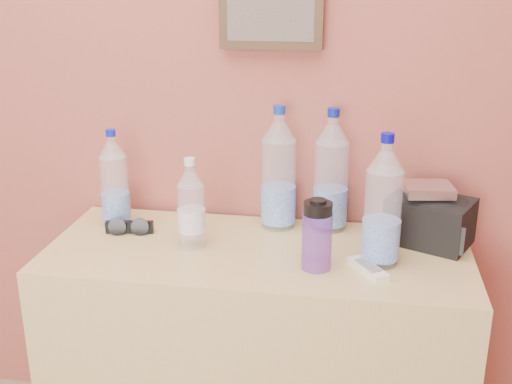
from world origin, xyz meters
TOP-DOWN VIEW (x-y plane):
  - picture_frame at (0.40, 1.98)m, footprint 0.30×0.03m
  - dresser at (0.40, 1.73)m, footprint 1.20×0.50m
  - pet_large_a at (-0.06, 1.84)m, footprint 0.08×0.08m
  - pet_large_b at (0.43, 1.91)m, footprint 0.10×0.10m
  - pet_large_c at (0.59, 1.92)m, footprint 0.10×0.10m
  - pet_large_d at (0.73, 1.70)m, footprint 0.10×0.10m
  - pet_small at (0.21, 1.73)m, footprint 0.08×0.08m
  - nalgene_bottle at (0.57, 1.64)m, footprint 0.08×0.08m
  - sunglasses at (-0.00, 1.79)m, footprint 0.15×0.08m
  - ac_remote at (0.70, 1.64)m, footprint 0.11×0.14m
  - toiletry_bag at (0.88, 1.86)m, footprint 0.27×0.24m
  - foil_packet at (0.86, 1.85)m, footprint 0.15×0.13m

SIDE VIEW (x-z plane):
  - dresser at x=0.40m, z-range 0.00..0.75m
  - ac_remote at x=0.70m, z-range 0.75..0.77m
  - sunglasses at x=0.00m, z-range 0.75..0.78m
  - toiletry_bag at x=0.88m, z-range 0.75..0.90m
  - nalgene_bottle at x=0.57m, z-range 0.75..0.94m
  - pet_small at x=0.21m, z-range 0.73..0.99m
  - pet_large_a at x=-0.06m, z-range 0.73..1.03m
  - pet_large_d at x=0.73m, z-range 0.73..1.09m
  - pet_large_c at x=0.59m, z-range 0.73..1.10m
  - foil_packet at x=0.86m, z-range 0.90..0.93m
  - pet_large_b at x=0.43m, z-range 0.73..1.10m
  - picture_frame at x=0.40m, z-range 1.27..1.52m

